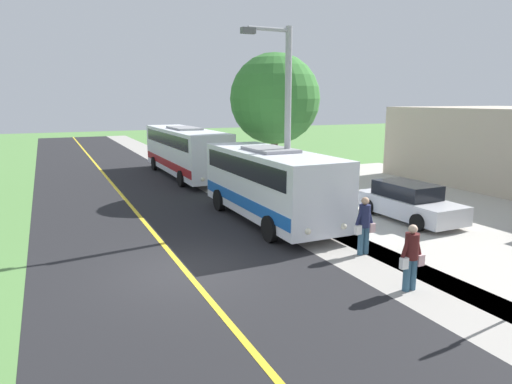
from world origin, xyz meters
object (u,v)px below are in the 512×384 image
object	(u,v)px
shuttle_bus_front	(270,181)
pedestrian_with_bags	(411,256)
tree_curbside	(275,99)
street_light_pole	(285,117)
parked_car_near	(409,202)
transit_bus_rear	(185,149)
pedestrian_waiting	(364,224)

from	to	relation	value
shuttle_bus_front	pedestrian_with_bags	xyz separation A→B (m)	(-0.18, 7.35, -0.67)
tree_curbside	street_light_pole	bearing A→B (deg)	66.02
parked_car_near	tree_curbside	world-z (taller)	tree_curbside
transit_bus_rear	pedestrian_with_bags	world-z (taller)	transit_bus_rear
transit_bus_rear	pedestrian_waiting	size ratio (longest dim) A/B	5.99
shuttle_bus_front	pedestrian_with_bags	distance (m)	7.38
shuttle_bus_front	parked_car_near	size ratio (longest dim) A/B	1.79
transit_bus_rear	tree_curbside	distance (m)	7.59
pedestrian_with_bags	parked_car_near	distance (m)	7.14
transit_bus_rear	pedestrian_waiting	distance (m)	16.32
shuttle_bus_front	parked_car_near	bearing A→B (deg)	157.13
pedestrian_with_bags	parked_car_near	size ratio (longest dim) A/B	0.38
pedestrian_with_bags	tree_curbside	distance (m)	13.41
transit_bus_rear	shuttle_bus_front	bearing A→B (deg)	90.07
transit_bus_rear	pedestrian_with_bags	bearing A→B (deg)	90.59
street_light_pole	pedestrian_waiting	bearing A→B (deg)	96.28
shuttle_bus_front	parked_car_near	xyz separation A→B (m)	(-5.05, 2.13, -0.89)
transit_bus_rear	tree_curbside	bearing A→B (deg)	114.64
parked_car_near	tree_curbside	xyz separation A→B (m)	(2.16, -7.37, 4.00)
pedestrian_with_bags	pedestrian_waiting	world-z (taller)	pedestrian_waiting
street_light_pole	shuttle_bus_front	bearing A→B (deg)	-52.54
parked_car_near	transit_bus_rear	bearing A→B (deg)	-69.70
parked_car_near	tree_curbside	distance (m)	8.66
transit_bus_rear	pedestrian_waiting	world-z (taller)	transit_bus_rear
pedestrian_with_bags	street_light_pole	bearing A→B (deg)	-91.46
pedestrian_waiting	parked_car_near	bearing A→B (deg)	-148.56
street_light_pole	tree_curbside	distance (m)	6.27
pedestrian_with_bags	pedestrian_waiting	size ratio (longest dim) A/B	0.94
pedestrian_waiting	transit_bus_rear	bearing A→B (deg)	-87.05
pedestrian_waiting	parked_car_near	size ratio (longest dim) A/B	0.41
transit_bus_rear	street_light_pole	xyz separation A→B (m)	(-0.37, 12.03, 2.35)
tree_curbside	parked_car_near	bearing A→B (deg)	106.37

